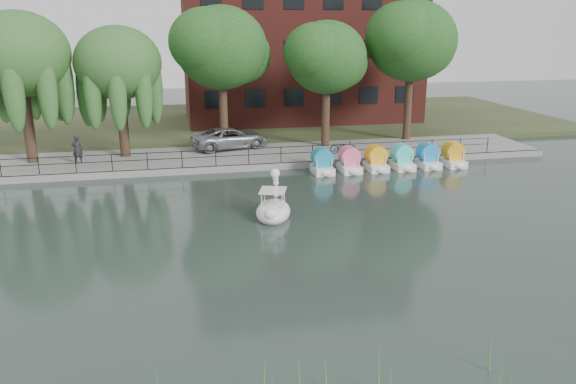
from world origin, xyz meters
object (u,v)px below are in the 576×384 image
object	(u,v)px
pedestrian	(77,147)
swan_boat	(273,208)
minivan	(230,136)
bicycle	(343,146)

from	to	relation	value
pedestrian	swan_boat	xyz separation A→B (m)	(10.08, -11.17, -0.92)
minivan	swan_boat	bearing A→B (deg)	168.05
pedestrian	swan_boat	distance (m)	15.08
bicycle	pedestrian	bearing A→B (deg)	95.90
minivan	pedestrian	distance (m)	9.88
swan_boat	bicycle	bearing A→B (deg)	74.74
minivan	pedestrian	world-z (taller)	pedestrian
minivan	bicycle	world-z (taller)	minivan
minivan	bicycle	distance (m)	7.73
bicycle	pedestrian	distance (m)	16.68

